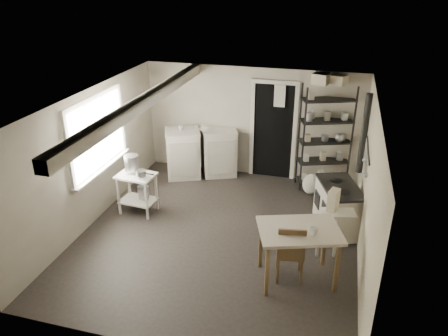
% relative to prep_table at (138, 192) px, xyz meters
% --- Properties ---
extents(floor, '(5.00, 5.00, 0.00)m').
position_rel_prep_table_xyz_m(floor, '(1.63, -0.34, -0.40)').
color(floor, black).
rests_on(floor, ground).
extents(ceiling, '(5.00, 5.00, 0.00)m').
position_rel_prep_table_xyz_m(ceiling, '(1.63, -0.34, 1.90)').
color(ceiling, beige).
rests_on(ceiling, wall_back).
extents(wall_back, '(4.50, 0.02, 2.30)m').
position_rel_prep_table_xyz_m(wall_back, '(1.63, 2.16, 0.75)').
color(wall_back, '#ACA392').
rests_on(wall_back, ground).
extents(wall_front, '(4.50, 0.02, 2.30)m').
position_rel_prep_table_xyz_m(wall_front, '(1.63, -2.84, 0.75)').
color(wall_front, '#ACA392').
rests_on(wall_front, ground).
extents(wall_left, '(0.02, 5.00, 2.30)m').
position_rel_prep_table_xyz_m(wall_left, '(-0.62, -0.34, 0.75)').
color(wall_left, '#ACA392').
rests_on(wall_left, ground).
extents(wall_right, '(0.02, 5.00, 2.30)m').
position_rel_prep_table_xyz_m(wall_right, '(3.88, -0.34, 0.75)').
color(wall_right, '#ACA392').
rests_on(wall_right, ground).
extents(window, '(0.12, 1.76, 1.28)m').
position_rel_prep_table_xyz_m(window, '(-0.59, -0.14, 1.10)').
color(window, beige).
rests_on(window, wall_left).
extents(doorway, '(0.96, 0.10, 2.08)m').
position_rel_prep_table_xyz_m(doorway, '(2.08, 2.13, 0.60)').
color(doorway, beige).
rests_on(doorway, ground).
extents(ceiling_beam, '(0.18, 5.00, 0.18)m').
position_rel_prep_table_xyz_m(ceiling_beam, '(0.43, -0.34, 1.80)').
color(ceiling_beam, beige).
rests_on(ceiling_beam, ceiling).
extents(wallpaper_panel, '(0.01, 5.00, 2.30)m').
position_rel_prep_table_xyz_m(wallpaper_panel, '(3.87, -0.34, 0.75)').
color(wallpaper_panel, '#BCB599').
rests_on(wallpaper_panel, wall_right).
extents(utensil_rail, '(0.06, 1.20, 0.44)m').
position_rel_prep_table_xyz_m(utensil_rail, '(3.82, 0.26, 1.15)').
color(utensil_rail, '#A9A8AB').
rests_on(utensil_rail, wall_right).
extents(prep_table, '(0.69, 0.52, 0.75)m').
position_rel_prep_table_xyz_m(prep_table, '(0.00, 0.00, 0.00)').
color(prep_table, beige).
rests_on(prep_table, ground).
extents(stockpot, '(0.33, 0.33, 0.28)m').
position_rel_prep_table_xyz_m(stockpot, '(-0.10, 0.07, 0.54)').
color(stockpot, '#A9A8AB').
rests_on(stockpot, prep_table).
extents(saucepan, '(0.21, 0.21, 0.10)m').
position_rel_prep_table_xyz_m(saucepan, '(0.16, -0.10, 0.45)').
color(saucepan, '#A9A8AB').
rests_on(saucepan, prep_table).
extents(bucket, '(0.26, 0.26, 0.22)m').
position_rel_prep_table_xyz_m(bucket, '(0.08, 0.06, -0.02)').
color(bucket, '#A9A8AB').
rests_on(bucket, prep_table).
extents(base_cabinets, '(1.68, 1.22, 1.01)m').
position_rel_prep_table_xyz_m(base_cabinets, '(0.61, 1.84, 0.06)').
color(base_cabinets, beige).
rests_on(base_cabinets, ground).
extents(mixing_bowl, '(0.32, 0.32, 0.07)m').
position_rel_prep_table_xyz_m(mixing_bowl, '(0.70, 1.80, 0.55)').
color(mixing_bowl, silver).
rests_on(mixing_bowl, base_cabinets).
extents(counter_cup, '(0.14, 0.14, 0.09)m').
position_rel_prep_table_xyz_m(counter_cup, '(0.22, 1.71, 0.57)').
color(counter_cup, silver).
rests_on(counter_cup, base_cabinets).
extents(shelf_rack, '(1.07, 0.71, 2.10)m').
position_rel_prep_table_xyz_m(shelf_rack, '(3.13, 1.96, 0.55)').
color(shelf_rack, black).
rests_on(shelf_rack, ground).
extents(shelf_jar, '(0.12, 0.13, 0.21)m').
position_rel_prep_table_xyz_m(shelf_jar, '(2.84, 1.98, 0.98)').
color(shelf_jar, silver).
rests_on(shelf_jar, shelf_rack).
extents(storage_box_a, '(0.36, 0.34, 0.20)m').
position_rel_prep_table_xyz_m(storage_box_a, '(2.95, 1.95, 1.61)').
color(storage_box_a, beige).
rests_on(storage_box_a, shelf_rack).
extents(storage_box_b, '(0.35, 0.34, 0.17)m').
position_rel_prep_table_xyz_m(storage_box_b, '(3.27, 2.01, 1.59)').
color(storage_box_b, beige).
rests_on(storage_box_b, shelf_rack).
extents(stove, '(0.87, 1.15, 0.80)m').
position_rel_prep_table_xyz_m(stove, '(3.50, 0.40, 0.04)').
color(stove, beige).
rests_on(stove, ground).
extents(stovepipe, '(0.12, 0.12, 1.29)m').
position_rel_prep_table_xyz_m(stovepipe, '(3.78, 0.82, 1.19)').
color(stovepipe, black).
rests_on(stovepipe, stove).
extents(side_ledge, '(0.57, 0.38, 0.80)m').
position_rel_prep_table_xyz_m(side_ledge, '(3.49, -0.46, 0.03)').
color(side_ledge, beige).
rests_on(side_ledge, ground).
extents(oats_box, '(0.18, 0.24, 0.32)m').
position_rel_prep_table_xyz_m(oats_box, '(3.41, -0.40, 0.61)').
color(oats_box, beige).
rests_on(oats_box, side_ledge).
extents(work_table, '(1.29, 1.09, 0.84)m').
position_rel_prep_table_xyz_m(work_table, '(3.00, -1.14, -0.02)').
color(work_table, beige).
rests_on(work_table, ground).
extents(table_cup, '(0.13, 0.13, 0.10)m').
position_rel_prep_table_xyz_m(table_cup, '(3.19, -1.21, 0.41)').
color(table_cup, silver).
rests_on(table_cup, work_table).
extents(chair, '(0.44, 0.45, 0.92)m').
position_rel_prep_table_xyz_m(chair, '(2.89, -1.13, 0.08)').
color(chair, brown).
rests_on(chair, ground).
extents(flour_sack, '(0.45, 0.42, 0.43)m').
position_rel_prep_table_xyz_m(flour_sack, '(2.98, 1.52, -0.16)').
color(flour_sack, beige).
rests_on(flour_sack, ground).
extents(floor_crock, '(0.13, 0.13, 0.13)m').
position_rel_prep_table_xyz_m(floor_crock, '(3.07, -0.30, -0.33)').
color(floor_crock, silver).
rests_on(floor_crock, ground).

